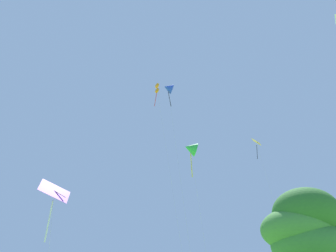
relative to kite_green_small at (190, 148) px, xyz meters
name	(u,v)px	position (x,y,z in m)	size (l,w,h in m)	color
kite_green_small	(190,148)	(0.00, 0.00, 0.00)	(2.03, 5.28, 19.73)	green
kite_yellow_diamond	(258,149)	(11.76, 5.37, 2.79)	(1.53, 7.42, 23.40)	yellow
kite_blue_delta	(168,88)	(-3.15, -1.18, 8.47)	(1.63, 12.01, 28.00)	blue
kite_orange_box	(157,90)	(-4.47, 1.17, 9.54)	(2.73, 10.04, 29.28)	orange
kite_purple_streamer	(53,201)	(-13.84, -13.91, -10.79)	(2.40, 5.32, 9.63)	purple
tree_right_cluster	(304,230)	(6.01, -14.59, -12.68)	(6.49, 5.98, 9.27)	brown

